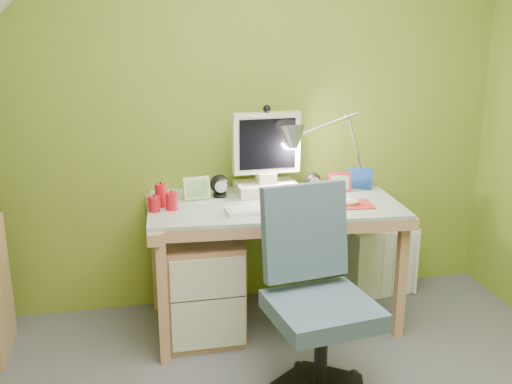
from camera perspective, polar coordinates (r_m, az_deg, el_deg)
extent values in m
cube|color=olive|center=(3.46, -2.12, 8.30)|extent=(3.20, 0.01, 2.40)
cube|color=white|center=(3.09, 0.87, -1.61)|extent=(0.41, 0.15, 0.02)
cube|color=#B42D20|center=(3.23, 8.85, -1.18)|extent=(0.26, 0.19, 0.01)
ellipsoid|color=white|center=(3.22, 8.87, -0.91)|extent=(0.12, 0.09, 0.04)
cylinder|color=#923B15|center=(3.20, 5.16, -0.39)|extent=(0.08, 0.08, 0.09)
cube|color=red|center=(3.46, 7.99, 0.93)|extent=(0.13, 0.04, 0.11)
cube|color=navy|center=(3.54, 9.90, 1.31)|extent=(0.13, 0.09, 0.12)
cube|color=#B8C386|center=(3.29, -5.67, 0.37)|extent=(0.15, 0.04, 0.13)
cube|color=white|center=(3.86, 11.91, -6.43)|extent=(0.44, 0.22, 0.42)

